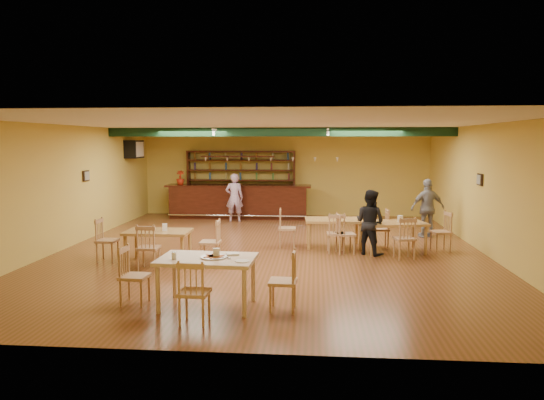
# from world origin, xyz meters

# --- Properties ---
(floor) EXTENTS (12.00, 12.00, 0.00)m
(floor) POSITION_xyz_m (0.00, 0.00, 0.00)
(floor) COLOR brown
(floor) RESTS_ON ground
(ceiling_beam) EXTENTS (10.00, 0.30, 0.25)m
(ceiling_beam) POSITION_xyz_m (0.00, 2.80, 2.87)
(ceiling_beam) COLOR black
(ceiling_beam) RESTS_ON ceiling
(track_rail_left) EXTENTS (0.05, 2.50, 0.05)m
(track_rail_left) POSITION_xyz_m (-1.80, 3.40, 2.94)
(track_rail_left) COLOR white
(track_rail_left) RESTS_ON ceiling
(track_rail_right) EXTENTS (0.05, 2.50, 0.05)m
(track_rail_right) POSITION_xyz_m (1.40, 3.40, 2.94)
(track_rail_right) COLOR white
(track_rail_right) RESTS_ON ceiling
(ac_unit) EXTENTS (0.34, 0.70, 0.48)m
(ac_unit) POSITION_xyz_m (-4.80, 4.20, 2.35)
(ac_unit) COLOR white
(ac_unit) RESTS_ON wall_left
(picture_left) EXTENTS (0.04, 0.34, 0.28)m
(picture_left) POSITION_xyz_m (-4.97, 1.00, 1.70)
(picture_left) COLOR black
(picture_left) RESTS_ON wall_left
(picture_right) EXTENTS (0.04, 0.34, 0.28)m
(picture_right) POSITION_xyz_m (4.97, 0.50, 1.70)
(picture_right) COLOR black
(picture_right) RESTS_ON wall_right
(bar_counter) EXTENTS (4.92, 0.85, 1.13)m
(bar_counter) POSITION_xyz_m (-1.54, 5.15, 0.56)
(bar_counter) COLOR black
(bar_counter) RESTS_ON ground
(back_bar_hutch) EXTENTS (3.81, 0.40, 2.28)m
(back_bar_hutch) POSITION_xyz_m (-1.54, 5.78, 1.14)
(back_bar_hutch) COLOR black
(back_bar_hutch) RESTS_ON ground
(poinsettia) EXTENTS (0.34, 0.34, 0.48)m
(poinsettia) POSITION_xyz_m (-3.55, 5.15, 1.37)
(poinsettia) COLOR #B62610
(poinsettia) RESTS_ON bar_counter
(dining_table_b) EXTENTS (1.44, 0.91, 0.70)m
(dining_table_b) POSITION_xyz_m (1.52, 0.56, 0.35)
(dining_table_b) COLOR olive
(dining_table_b) RESTS_ON ground
(dining_table_c) EXTENTS (1.38, 0.83, 0.69)m
(dining_table_c) POSITION_xyz_m (-2.31, -1.38, 0.35)
(dining_table_c) COLOR olive
(dining_table_c) RESTS_ON ground
(dining_table_d) EXTENTS (1.58, 1.13, 0.72)m
(dining_table_d) POSITION_xyz_m (2.92, 0.07, 0.36)
(dining_table_d) COLOR olive
(dining_table_d) RESTS_ON ground
(near_table) EXTENTS (1.53, 1.02, 0.80)m
(near_table) POSITION_xyz_m (-0.61, -4.29, 0.40)
(near_table) COLOR #D4B28E
(near_table) RESTS_ON ground
(pizza_tray) EXTENTS (0.48, 0.48, 0.01)m
(pizza_tray) POSITION_xyz_m (-0.51, -4.29, 0.81)
(pizza_tray) COLOR silver
(pizza_tray) RESTS_ON near_table
(parmesan_shaker) EXTENTS (0.08, 0.08, 0.11)m
(parmesan_shaker) POSITION_xyz_m (-1.09, -4.45, 0.85)
(parmesan_shaker) COLOR #EAE5C6
(parmesan_shaker) RESTS_ON near_table
(napkin_stack) EXTENTS (0.23, 0.20, 0.03)m
(napkin_stack) POSITION_xyz_m (-0.24, -4.07, 0.81)
(napkin_stack) COLOR white
(napkin_stack) RESTS_ON near_table
(pizza_server) EXTENTS (0.27, 0.31, 0.00)m
(pizza_server) POSITION_xyz_m (-0.35, -4.23, 0.81)
(pizza_server) COLOR silver
(pizza_server) RESTS_ON pizza_tray
(side_plate) EXTENTS (0.23, 0.23, 0.01)m
(side_plate) POSITION_xyz_m (-0.03, -4.50, 0.80)
(side_plate) COLOR white
(side_plate) RESTS_ON near_table
(patron_bar) EXTENTS (0.62, 0.45, 1.57)m
(patron_bar) POSITION_xyz_m (-1.55, 4.33, 0.79)
(patron_bar) COLOR purple
(patron_bar) RESTS_ON ground
(patron_right_a) EXTENTS (0.93, 0.90, 1.50)m
(patron_right_a) POSITION_xyz_m (2.32, -0.24, 0.75)
(patron_right_a) COLOR black
(patron_right_a) RESTS_ON ground
(patron_right_b) EXTENTS (1.00, 0.58, 1.60)m
(patron_right_b) POSITION_xyz_m (4.12, 2.07, 0.80)
(patron_right_b) COLOR gray
(patron_right_b) RESTS_ON ground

